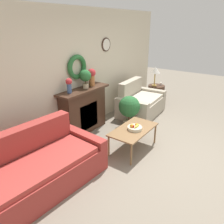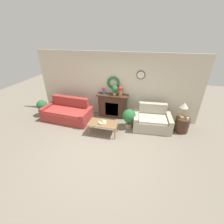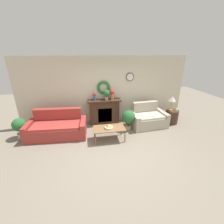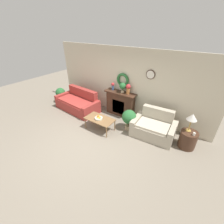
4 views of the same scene
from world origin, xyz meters
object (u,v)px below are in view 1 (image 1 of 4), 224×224
(fruit_bowl, at_px, (134,127))
(vase_on_mantel_right, at_px, (92,76))
(fireplace, at_px, (84,110))
(mug, at_px, (161,84))
(loveseat_right, at_px, (140,103))
(table_lamp, at_px, (155,71))
(coffee_table, at_px, (133,131))
(couch_left, at_px, (39,168))
(potted_plant_floor_by_loveseat, at_px, (129,108))
(potted_plant_on_mantel, at_px, (85,77))
(vase_on_mantel_left, at_px, (69,84))
(side_table_by_loveseat, at_px, (156,94))

(fruit_bowl, distance_m, vase_on_mantel_right, 1.61)
(fireplace, distance_m, mug, 2.96)
(loveseat_right, relative_size, vase_on_mantel_right, 3.73)
(table_lamp, relative_size, mug, 6.52)
(fruit_bowl, bearing_deg, table_lamp, 18.25)
(coffee_table, distance_m, mug, 3.03)
(couch_left, distance_m, fruit_bowl, 1.88)
(vase_on_mantel_right, relative_size, potted_plant_floor_by_loveseat, 0.50)
(loveseat_right, relative_size, potted_plant_on_mantel, 3.59)
(potted_plant_on_mantel, bearing_deg, mug, -11.71)
(loveseat_right, bearing_deg, fruit_bowl, -158.66)
(vase_on_mantel_left, distance_m, vase_on_mantel_right, 0.71)
(loveseat_right, xyz_separation_m, side_table_by_loveseat, (1.09, 0.03, -0.03))
(side_table_by_loveseat, height_order, vase_on_mantel_right, vase_on_mantel_right)
(vase_on_mantel_left, height_order, vase_on_mantel_right, vase_on_mantel_right)
(loveseat_right, height_order, potted_plant_on_mantel, potted_plant_on_mantel)
(loveseat_right, xyz_separation_m, vase_on_mantel_right, (-1.37, 0.55, 0.94))
(fireplace, bearing_deg, couch_left, -158.56)
(mug, bearing_deg, vase_on_mantel_left, 169.61)
(coffee_table, distance_m, vase_on_mantel_left, 1.60)
(fruit_bowl, height_order, vase_on_mantel_left, vase_on_mantel_left)
(mug, distance_m, vase_on_mantel_right, 2.72)
(table_lamp, bearing_deg, fruit_bowl, -161.75)
(coffee_table, bearing_deg, vase_on_mantel_right, 75.23)
(fireplace, xyz_separation_m, fruit_bowl, (-0.05, -1.37, -0.02))
(fireplace, xyz_separation_m, side_table_by_loveseat, (2.79, -0.51, -0.24))
(coffee_table, bearing_deg, side_table_by_loveseat, 16.48)
(vase_on_mantel_left, bearing_deg, couch_left, -153.31)
(mug, bearing_deg, fruit_bowl, -165.32)
(side_table_by_loveseat, distance_m, potted_plant_on_mantel, 2.92)
(loveseat_right, height_order, fruit_bowl, loveseat_right)
(mug, relative_size, vase_on_mantel_right, 0.23)
(coffee_table, height_order, fruit_bowl, fruit_bowl)
(loveseat_right, relative_size, coffee_table, 1.38)
(couch_left, distance_m, potted_plant_floor_by_loveseat, 2.62)
(vase_on_mantel_left, bearing_deg, mug, -10.39)
(side_table_by_loveseat, bearing_deg, potted_plant_on_mantel, 169.64)
(table_lamp, bearing_deg, coffee_table, -162.19)
(table_lamp, bearing_deg, potted_plant_floor_by_loveseat, -172.11)
(side_table_by_loveseat, height_order, mug, mug)
(table_lamp, relative_size, potted_plant_floor_by_loveseat, 0.76)
(fireplace, relative_size, loveseat_right, 0.91)
(coffee_table, xyz_separation_m, fruit_bowl, (-0.02, -0.03, 0.08))
(side_table_by_loveseat, bearing_deg, potted_plant_floor_by_loveseat, -173.84)
(fruit_bowl, bearing_deg, vase_on_mantel_left, 103.78)
(table_lamp, bearing_deg, fireplace, 170.50)
(table_lamp, xyz_separation_m, mug, (0.18, -0.14, -0.43))
(vase_on_mantel_left, relative_size, potted_plant_floor_by_loveseat, 0.40)
(vase_on_mantel_left, relative_size, potted_plant_on_mantel, 0.76)
(couch_left, bearing_deg, loveseat_right, 6.66)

